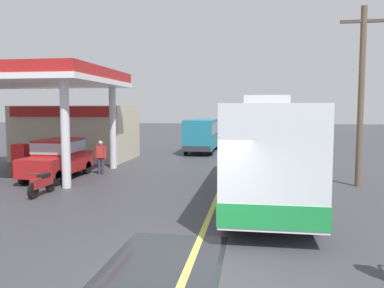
{
  "coord_description": "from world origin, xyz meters",
  "views": [
    {
      "loc": [
        1.25,
        -7.65,
        3.19
      ],
      "look_at": [
        -1.5,
        10.0,
        1.6
      ],
      "focal_mm": 36.58,
      "sensor_mm": 36.0,
      "label": 1
    }
  ],
  "objects_px": {
    "pedestrian_near_pump": "(75,154)",
    "coach_bus_main": "(266,150)",
    "minibus_opposing_lane": "(202,132)",
    "pedestrian_by_shop": "(101,156)",
    "motorcycle_parked_forecourt": "(42,183)",
    "car_at_pump": "(58,157)"
  },
  "relations": [
    {
      "from": "pedestrian_near_pump",
      "to": "coach_bus_main",
      "type": "bearing_deg",
      "value": -24.51
    },
    {
      "from": "minibus_opposing_lane",
      "to": "pedestrian_by_shop",
      "type": "distance_m",
      "value": 11.37
    },
    {
      "from": "pedestrian_by_shop",
      "to": "coach_bus_main",
      "type": "bearing_deg",
      "value": -26.28
    },
    {
      "from": "motorcycle_parked_forecourt",
      "to": "pedestrian_by_shop",
      "type": "height_order",
      "value": "pedestrian_by_shop"
    },
    {
      "from": "car_at_pump",
      "to": "pedestrian_near_pump",
      "type": "xyz_separation_m",
      "value": [
        0.01,
        1.77,
        -0.08
      ]
    },
    {
      "from": "car_at_pump",
      "to": "pedestrian_by_shop",
      "type": "height_order",
      "value": "car_at_pump"
    },
    {
      "from": "motorcycle_parked_forecourt",
      "to": "minibus_opposing_lane",
      "type": "bearing_deg",
      "value": 75.64
    },
    {
      "from": "car_at_pump",
      "to": "coach_bus_main",
      "type": "bearing_deg",
      "value": -14.88
    },
    {
      "from": "minibus_opposing_lane",
      "to": "coach_bus_main",
      "type": "bearing_deg",
      "value": -73.97
    },
    {
      "from": "coach_bus_main",
      "to": "minibus_opposing_lane",
      "type": "relative_size",
      "value": 1.8
    },
    {
      "from": "pedestrian_near_pump",
      "to": "pedestrian_by_shop",
      "type": "height_order",
      "value": "same"
    },
    {
      "from": "minibus_opposing_lane",
      "to": "motorcycle_parked_forecourt",
      "type": "bearing_deg",
      "value": -104.36
    },
    {
      "from": "coach_bus_main",
      "to": "minibus_opposing_lane",
      "type": "distance_m",
      "value": 15.22
    },
    {
      "from": "car_at_pump",
      "to": "pedestrian_by_shop",
      "type": "distance_m",
      "value": 2.04
    },
    {
      "from": "coach_bus_main",
      "to": "motorcycle_parked_forecourt",
      "type": "distance_m",
      "value": 8.33
    },
    {
      "from": "coach_bus_main",
      "to": "car_at_pump",
      "type": "relative_size",
      "value": 2.63
    },
    {
      "from": "car_at_pump",
      "to": "pedestrian_by_shop",
      "type": "xyz_separation_m",
      "value": [
        1.5,
        1.39,
        -0.08
      ]
    },
    {
      "from": "coach_bus_main",
      "to": "car_at_pump",
      "type": "distance_m",
      "value": 9.67
    },
    {
      "from": "pedestrian_near_pump",
      "to": "pedestrian_by_shop",
      "type": "bearing_deg",
      "value": -14.42
    },
    {
      "from": "car_at_pump",
      "to": "motorcycle_parked_forecourt",
      "type": "distance_m",
      "value": 3.63
    },
    {
      "from": "pedestrian_near_pump",
      "to": "pedestrian_by_shop",
      "type": "distance_m",
      "value": 1.54
    },
    {
      "from": "minibus_opposing_lane",
      "to": "car_at_pump",
      "type": "bearing_deg",
      "value": -112.84
    }
  ]
}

